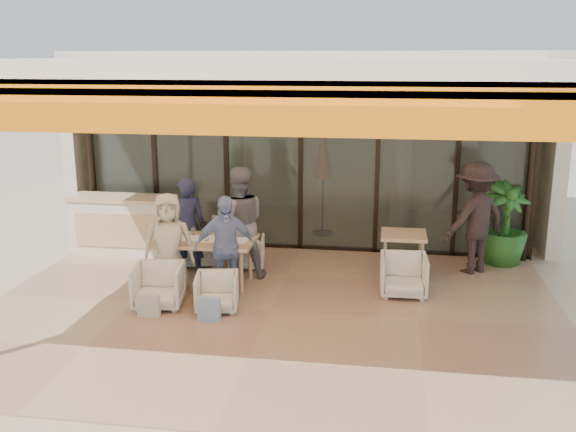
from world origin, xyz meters
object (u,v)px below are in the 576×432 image
chair_far_left (198,245)px  chair_far_right (247,250)px  diner_navy (188,227)px  standing_woman (475,218)px  side_chair (404,273)px  chair_near_right (217,291)px  diner_cream (169,245)px  potted_palm (504,224)px  diner_grey (239,223)px  dining_table (205,243)px  host_counter (123,224)px  diner_periwinkle (225,248)px  chair_near_left (158,284)px  side_table (403,240)px

chair_far_left → chair_far_right: (0.84, 0.00, -0.05)m
diner_navy → standing_woman: 4.59m
chair_far_right → side_chair: size_ratio=0.87×
chair_near_right → diner_navy: (-0.84, 1.40, 0.51)m
diner_cream → potted_palm: bearing=7.9°
chair_far_left → diner_grey: 1.12m
dining_table → diner_navy: diner_navy is taller
chair_far_right → standing_woman: bearing=176.0°
chair_far_left → standing_woman: size_ratio=0.38×
dining_table → chair_far_right: bearing=65.6°
chair_near_right → potted_palm: potted_palm is taller
diner_navy → diner_grey: bearing=164.1°
host_counter → diner_navy: size_ratio=1.16×
potted_palm → host_counter: bearing=-176.8°
chair_far_right → chair_far_left: bearing=-8.7°
diner_periwinkle → chair_near_left: bearing=-170.6°
diner_navy → side_chair: 3.45m
host_counter → diner_periwinkle: 3.00m
diner_grey → host_counter: bearing=-39.4°
host_counter → diner_grey: diner_grey is taller
host_counter → diner_navy: diner_navy is taller
host_counter → standing_woman: (6.02, -0.16, 0.38)m
side_chair → potted_palm: potted_palm is taller
chair_far_left → chair_near_right: bearing=97.9°
side_table → diner_grey: bearing=-172.5°
diner_periwinkle → host_counter: bearing=120.3°
side_chair → chair_far_left: bearing=162.7°
dining_table → chair_near_left: (-0.41, -0.96, -0.34)m
diner_cream → side_chair: bearing=-7.6°
chair_far_right → side_chair: side_chair is taller
potted_palm → side_chair: bearing=-134.0°
diner_navy → chair_near_right: bearing=105.1°
dining_table → diner_grey: (0.43, 0.44, 0.21)m
side_table → standing_woman: 1.25m
chair_near_right → diner_cream: 1.09m
diner_cream → chair_far_left: bearing=74.2°
chair_far_left → side_chair: chair_far_left is taller
chair_near_left → diner_periwinkle: (0.84, 0.50, 0.42)m
host_counter → chair_near_left: size_ratio=2.71×
diner_grey → dining_table: bearing=28.8°
chair_far_right → diner_grey: (0.00, -0.50, 0.60)m
chair_far_right → diner_periwinkle: size_ratio=0.39×
diner_periwinkle → standing_woman: standing_woman is taller
dining_table → chair_near_left: bearing=-113.3°
chair_far_right → potted_palm: bearing=-177.7°
chair_near_right → standing_woman: 4.33m
side_chair → standing_woman: bearing=44.9°
chair_far_left → diner_periwinkle: bearing=105.0°
dining_table → chair_near_left: size_ratio=2.19×
diner_grey → diner_periwinkle: 0.91m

